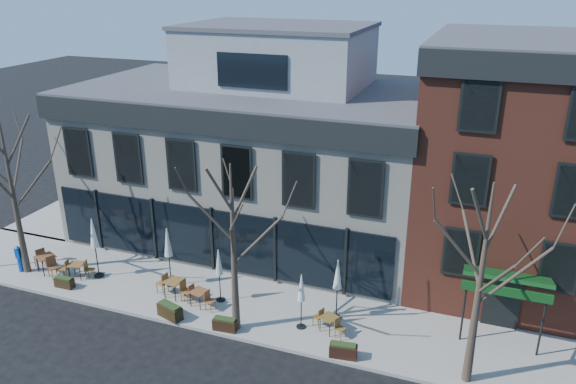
% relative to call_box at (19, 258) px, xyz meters
% --- Properties ---
extents(ground, '(120.00, 120.00, 0.00)m').
position_rel_call_box_xyz_m(ground, '(8.76, 3.33, -0.89)').
color(ground, black).
rests_on(ground, ground).
extents(sidewalk_front, '(33.50, 4.70, 0.15)m').
position_rel_call_box_xyz_m(sidewalk_front, '(12.01, 1.18, -0.81)').
color(sidewalk_front, gray).
rests_on(sidewalk_front, ground).
extents(sidewalk_side, '(4.50, 12.00, 0.15)m').
position_rel_call_box_xyz_m(sidewalk_side, '(-2.49, 9.33, -0.81)').
color(sidewalk_side, gray).
rests_on(sidewalk_side, ground).
extents(corner_building, '(18.39, 10.39, 11.10)m').
position_rel_call_box_xyz_m(corner_building, '(8.83, 8.40, 3.84)').
color(corner_building, beige).
rests_on(corner_building, ground).
extents(red_brick_building, '(8.20, 11.78, 11.18)m').
position_rel_call_box_xyz_m(red_brick_building, '(21.76, 8.31, 4.75)').
color(red_brick_building, brown).
rests_on(red_brick_building, ground).
extents(tree_corner, '(3.93, 3.98, 7.92)m').
position_rel_call_box_xyz_m(tree_corner, '(0.27, 0.13, 3.36)').
color(tree_corner, '#382B21').
rests_on(tree_corner, sidewalk_front).
extents(tree_mid, '(3.50, 3.55, 7.04)m').
position_rel_call_box_xyz_m(tree_mid, '(11.77, -0.57, 2.90)').
color(tree_mid, '#382B21').
rests_on(tree_mid, sidewalk_front).
extents(tree_right, '(3.72, 3.77, 7.48)m').
position_rel_call_box_xyz_m(tree_right, '(20.77, -0.57, 3.13)').
color(tree_right, '#382B21').
rests_on(tree_right, sidewalk_front).
extents(call_box, '(0.28, 0.28, 1.39)m').
position_rel_call_box_xyz_m(call_box, '(0.00, 0.00, 0.00)').
color(call_box, '#0D49B5').
rests_on(call_box, sidewalk_front).
extents(cafe_set_0, '(2.00, 1.21, 1.04)m').
position_rel_call_box_xyz_m(cafe_set_0, '(1.22, 0.42, -0.21)').
color(cafe_set_0, brown).
rests_on(cafe_set_0, sidewalk_front).
extents(cafe_set_1, '(1.72, 0.84, 0.88)m').
position_rel_call_box_xyz_m(cafe_set_1, '(2.96, 0.49, -0.28)').
color(cafe_set_1, brown).
rests_on(cafe_set_1, sidewalk_front).
extents(cafe_set_2, '(1.92, 0.86, 0.99)m').
position_rel_call_box_xyz_m(cafe_set_2, '(8.16, 0.61, -0.23)').
color(cafe_set_2, brown).
rests_on(cafe_set_2, sidewalk_front).
extents(cafe_set_3, '(1.71, 0.80, 0.88)m').
position_rel_call_box_xyz_m(cafe_set_3, '(9.56, 0.36, -0.29)').
color(cafe_set_3, brown).
rests_on(cafe_set_3, sidewalk_front).
extents(cafe_set_4, '(1.60, 1.00, 0.83)m').
position_rel_call_box_xyz_m(cafe_set_4, '(15.36, 0.49, -0.31)').
color(cafe_set_4, brown).
rests_on(cafe_set_4, sidewalk_front).
extents(umbrella_0, '(0.48, 0.48, 2.99)m').
position_rel_call_box_xyz_m(umbrella_0, '(3.83, 0.93, 1.37)').
color(umbrella_0, black).
rests_on(umbrella_0, sidewalk_front).
extents(umbrella_1, '(0.46, 0.46, 2.89)m').
position_rel_call_box_xyz_m(umbrella_1, '(7.48, 1.43, 1.30)').
color(umbrella_1, black).
rests_on(umbrella_1, sidewalk_front).
extents(umbrella_2, '(0.40, 0.40, 2.50)m').
position_rel_call_box_xyz_m(umbrella_2, '(10.22, 1.04, 1.03)').
color(umbrella_2, black).
rests_on(umbrella_2, sidewalk_front).
extents(umbrella_3, '(0.39, 0.39, 2.45)m').
position_rel_call_box_xyz_m(umbrella_3, '(14.21, 0.37, 0.99)').
color(umbrella_3, black).
rests_on(umbrella_3, sidewalk_front).
extents(umbrella_4, '(0.44, 0.44, 2.75)m').
position_rel_call_box_xyz_m(umbrella_4, '(15.38, 1.48, 1.20)').
color(umbrella_4, black).
rests_on(umbrella_4, sidewalk_front).
extents(planter_0, '(0.91, 0.37, 0.50)m').
position_rel_call_box_xyz_m(planter_0, '(3.00, -0.45, -0.49)').
color(planter_0, black).
rests_on(planter_0, sidewalk_front).
extents(planter_1, '(1.22, 0.78, 0.64)m').
position_rel_call_box_xyz_m(planter_1, '(8.84, -0.87, -0.42)').
color(planter_1, black).
rests_on(planter_1, sidewalk_front).
extents(planter_2, '(1.01, 0.47, 0.55)m').
position_rel_call_box_xyz_m(planter_2, '(11.40, -0.87, -0.47)').
color(planter_2, black).
rests_on(planter_2, sidewalk_front).
extents(planter_3, '(1.07, 0.54, 0.58)m').
position_rel_call_box_xyz_m(planter_3, '(16.32, -0.87, -0.45)').
color(planter_3, black).
rests_on(planter_3, sidewalk_front).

